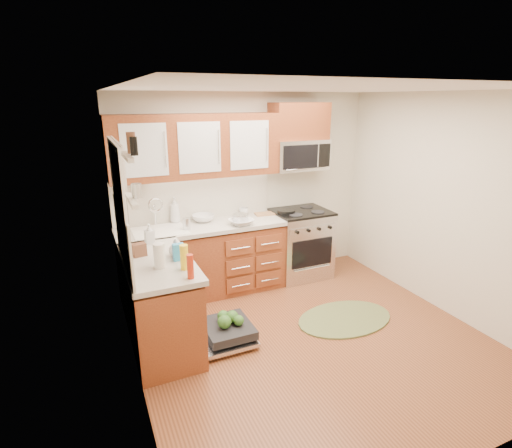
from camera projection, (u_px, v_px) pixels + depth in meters
name	position (u px, v px, depth m)	size (l,w,h in m)	color
floor	(310.00, 337.00, 4.23)	(3.50, 3.50, 0.00)	brown
ceiling	(322.00, 89.00, 3.48)	(3.50, 3.50, 0.00)	white
wall_back	(246.00, 189.00, 5.38)	(3.50, 0.04, 2.50)	beige
wall_front	(476.00, 308.00, 2.33)	(3.50, 0.04, 2.50)	beige
wall_left	(128.00, 252.00, 3.18)	(0.04, 3.50, 2.50)	beige
wall_right	(448.00, 206.00, 4.53)	(0.04, 3.50, 2.50)	beige
base_cabinet_back	(203.00, 262.00, 5.09)	(2.05, 0.60, 0.85)	maroon
base_cabinet_left	(160.00, 306.00, 4.00)	(0.60, 1.25, 0.85)	maroon
countertop_back	(202.00, 227.00, 4.94)	(2.07, 0.64, 0.05)	#AFAAA0
countertop_left	(158.00, 263.00, 3.86)	(0.64, 1.27, 0.05)	#AFAAA0
backsplash_back	(195.00, 197.00, 5.10)	(2.05, 0.02, 0.57)	beige
backsplash_left	(123.00, 237.00, 3.66)	(0.02, 1.25, 0.57)	beige
upper_cabinets	(196.00, 146.00, 4.76)	(2.05, 0.35, 0.75)	maroon
cabinet_over_mw	(299.00, 121.00, 5.22)	(0.76, 0.35, 0.47)	maroon
range	(300.00, 243.00, 5.60)	(0.76, 0.64, 0.95)	silver
microwave	(299.00, 155.00, 5.33)	(0.76, 0.38, 0.40)	silver
sink	(160.00, 241.00, 4.75)	(0.62, 0.50, 0.26)	white
dishwasher	(224.00, 333.00, 4.13)	(0.70, 0.60, 0.20)	silver
window	(119.00, 201.00, 3.53)	(0.03, 1.05, 1.05)	white
window_blind	(118.00, 164.00, 3.44)	(0.02, 0.96, 0.40)	white
shelf_upper	(127.00, 157.00, 2.64)	(0.04, 0.40, 0.03)	white
shelf_lower	(131.00, 201.00, 2.74)	(0.04, 0.40, 0.03)	white
rug	(345.00, 319.00, 4.57)	(1.14, 0.74, 0.02)	#617140
skillet	(286.00, 211.00, 5.34)	(0.24, 0.24, 0.04)	black
stock_pot	(241.00, 219.00, 4.98)	(0.20, 0.20, 0.12)	silver
cutting_board	(265.00, 214.00, 5.37)	(0.25, 0.16, 0.02)	#9E6A48
canister	(186.00, 224.00, 4.73)	(0.09, 0.09, 0.15)	silver
paper_towel_roll	(159.00, 255.00, 3.66)	(0.11, 0.11, 0.23)	white
mustard_bottle	(184.00, 257.00, 3.62)	(0.08, 0.08, 0.24)	yellow
red_bottle	(190.00, 267.00, 3.44)	(0.06, 0.06, 0.22)	#B3280E
wooden_box	(139.00, 250.00, 3.94)	(0.13, 0.09, 0.13)	brown
blue_carton	(178.00, 252.00, 3.83)	(0.11, 0.06, 0.17)	#2987C0
bowl_a	(241.00, 222.00, 4.92)	(0.29, 0.29, 0.07)	#999999
bowl_b	(203.00, 218.00, 5.06)	(0.28, 0.28, 0.09)	#999999
cup	(244.00, 211.00, 5.34)	(0.12, 0.12, 0.10)	#999999
soap_bottle_a	(175.00, 210.00, 4.98)	(0.13, 0.13, 0.33)	#999999
soap_bottle_b	(149.00, 234.00, 4.29)	(0.10, 0.10, 0.21)	#999999
soap_bottle_c	(176.00, 248.00, 3.93)	(0.14, 0.14, 0.18)	#999999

